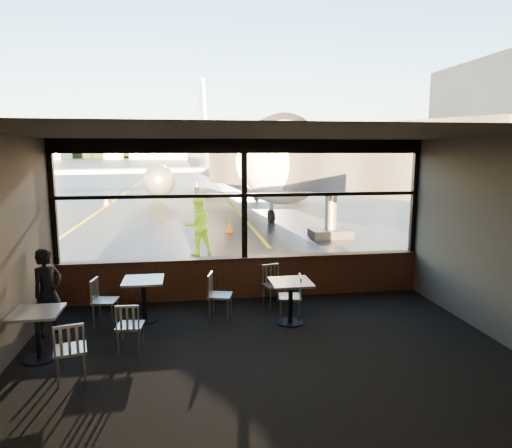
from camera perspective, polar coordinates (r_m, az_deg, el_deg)
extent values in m
plane|color=black|center=(129.84, -8.20, 7.57)|extent=(520.00, 520.00, 0.00)
cube|color=black|center=(7.62, 1.53, -16.04)|extent=(8.00, 6.00, 0.01)
cube|color=#38332D|center=(6.91, 1.66, 11.19)|extent=(8.00, 6.00, 0.04)
cube|color=#4F483F|center=(8.70, 28.50, -1.93)|extent=(0.04, 6.00, 3.50)
cube|color=#4F483F|center=(4.26, 8.94, -11.62)|extent=(8.00, 0.04, 3.50)
cube|color=#4B2716|center=(10.26, -1.44, -6.74)|extent=(8.00, 0.28, 0.90)
cube|color=black|center=(9.87, -1.51, 9.69)|extent=(8.00, 0.18, 0.30)
cube|color=black|center=(10.21, -24.07, 2.42)|extent=(0.12, 0.12, 2.60)
cube|color=black|center=(9.92, -1.48, 3.03)|extent=(0.12, 0.12, 2.60)
cube|color=black|center=(11.13, 19.17, 3.19)|extent=(0.12, 0.12, 2.60)
cube|color=black|center=(9.91, -1.49, 3.61)|extent=(8.00, 0.10, 0.08)
imported|color=black|center=(8.91, -24.59, -7.80)|extent=(0.64, 0.68, 1.57)
imported|color=#BFF219|center=(14.50, -7.31, -0.21)|extent=(1.09, 0.97, 1.84)
cone|color=orange|center=(18.38, -3.40, -0.36)|extent=(0.33, 0.33, 0.46)
cone|color=orange|center=(29.27, -18.20, 2.79)|extent=(0.38, 0.38, 0.53)
cylinder|color=silver|center=(193.94, -17.41, 8.62)|extent=(8.00, 8.00, 6.00)
cylinder|color=silver|center=(192.71, -14.43, 8.74)|extent=(8.00, 8.00, 6.00)
cylinder|color=silver|center=(191.99, -11.43, 8.85)|extent=(8.00, 8.00, 6.00)
cube|color=black|center=(219.81, -8.47, 9.72)|extent=(360.00, 3.00, 12.00)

